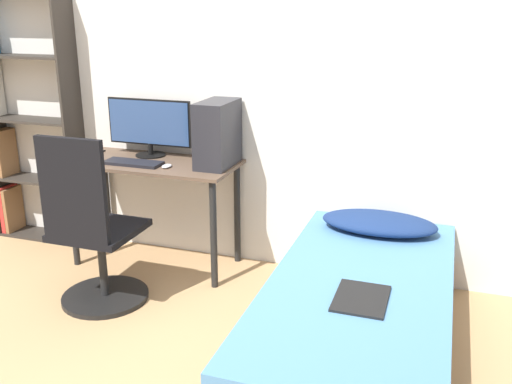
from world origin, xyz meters
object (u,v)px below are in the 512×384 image
(pc_tower, at_px, (218,134))
(monitor, at_px, (149,125))
(bookshelf, at_px, (21,125))
(office_chair, at_px, (94,242))
(bed, at_px, (358,320))
(keyboard, at_px, (133,163))

(pc_tower, bearing_deg, monitor, 170.76)
(bookshelf, bearing_deg, office_chair, -35.27)
(bookshelf, height_order, monitor, bookshelf)
(bookshelf, bearing_deg, monitor, -0.17)
(office_chair, xyz_separation_m, pc_tower, (0.51, 0.70, 0.54))
(office_chair, relative_size, monitor, 1.71)
(bed, xyz_separation_m, keyboard, (-1.60, 0.59, 0.53))
(bed, bearing_deg, keyboard, 159.62)
(bed, bearing_deg, office_chair, 178.18)
(bookshelf, xyz_separation_m, pc_tower, (1.63, -0.09, 0.07))
(bookshelf, relative_size, bed, 0.97)
(bookshelf, bearing_deg, pc_tower, -3.22)
(office_chair, xyz_separation_m, bed, (1.57, -0.05, -0.19))
(monitor, bearing_deg, bed, -27.63)
(monitor, height_order, keyboard, monitor)
(office_chair, bearing_deg, bed, -1.82)
(bookshelf, relative_size, keyboard, 4.74)
(keyboard, bearing_deg, bookshelf, 167.15)
(office_chair, height_order, keyboard, office_chair)
(bookshelf, relative_size, pc_tower, 4.40)
(bed, relative_size, pc_tower, 4.55)
(keyboard, bearing_deg, pc_tower, 16.22)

